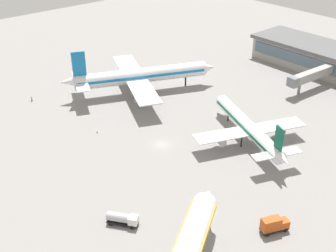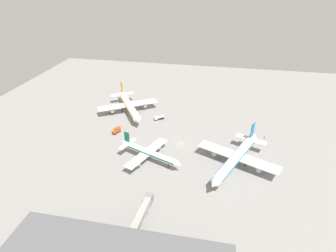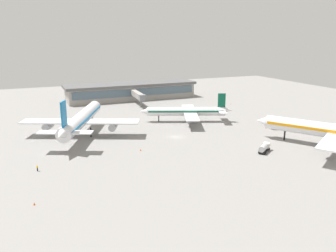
# 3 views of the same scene
# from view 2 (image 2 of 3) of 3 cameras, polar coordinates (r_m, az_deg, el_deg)

# --- Properties ---
(ground) EXTENTS (288.00, 288.00, 0.00)m
(ground) POSITION_cam_2_polar(r_m,az_deg,el_deg) (157.56, 2.58, -3.48)
(ground) COLOR gray
(airplane_at_gate) EXTENTS (36.40, 30.08, 11.62)m
(airplane_at_gate) POSITION_cam_2_polar(r_m,az_deg,el_deg) (142.55, -3.88, -5.41)
(airplane_at_gate) COLOR white
(airplane_at_gate) RESTS_ON ground
(airplane_taxiing) EXTENTS (37.46, 44.59, 15.27)m
(airplane_taxiing) POSITION_cam_2_polar(r_m,az_deg,el_deg) (190.05, -7.93, 4.22)
(airplane_taxiing) COLOR white
(airplane_taxiing) RESTS_ON ground
(airplane_distant) EXTENTS (40.16, 48.48, 15.62)m
(airplane_distant) POSITION_cam_2_polar(r_m,az_deg,el_deg) (140.59, 13.65, -6.12)
(airplane_distant) COLOR white
(airplane_distant) RESTS_ON ground
(catering_truck) EXTENTS (3.93, 5.90, 3.30)m
(catering_truck) POSITION_cam_2_polar(r_m,az_deg,el_deg) (169.01, -10.32, -0.84)
(catering_truck) COLOR black
(catering_truck) RESTS_ON ground
(fuel_truck) EXTENTS (6.21, 5.25, 2.50)m
(fuel_truck) POSITION_cam_2_polar(r_m,az_deg,el_deg) (181.17, -1.80, 1.72)
(fuel_truck) COLOR black
(fuel_truck) RESTS_ON ground
(ground_crew_worker) EXTENTS (0.42, 0.58, 1.67)m
(ground_crew_worker) POSITION_cam_2_polar(r_m,az_deg,el_deg) (170.33, 18.89, -2.15)
(ground_crew_worker) COLOR #1E2338
(ground_crew_worker) RESTS_ON ground
(jet_bridge) EXTENTS (4.37, 20.92, 6.74)m
(jet_bridge) POSITION_cam_2_polar(r_m,az_deg,el_deg) (110.88, -5.28, -17.12)
(jet_bridge) COLOR #9E9993
(jet_bridge) RESTS_ON ground
(safety_cone_near_gate) EXTENTS (0.44, 0.44, 0.60)m
(safety_cone_near_gate) POSITION_cam_2_polar(r_m,az_deg,el_deg) (164.22, 8.68, -2.21)
(safety_cone_near_gate) COLOR #EA590C
(safety_cone_near_gate) RESTS_ON ground
(safety_cone_mid_apron) EXTENTS (0.44, 0.44, 0.60)m
(safety_cone_mid_apron) POSITION_cam_2_polar(r_m,az_deg,el_deg) (187.73, 18.80, 0.71)
(safety_cone_mid_apron) COLOR #EA590C
(safety_cone_mid_apron) RESTS_ON ground
(safety_cone_far_side) EXTENTS (0.44, 0.44, 0.60)m
(safety_cone_far_side) POSITION_cam_2_polar(r_m,az_deg,el_deg) (140.99, -21.08, -10.09)
(safety_cone_far_side) COLOR #EA590C
(safety_cone_far_side) RESTS_ON ground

